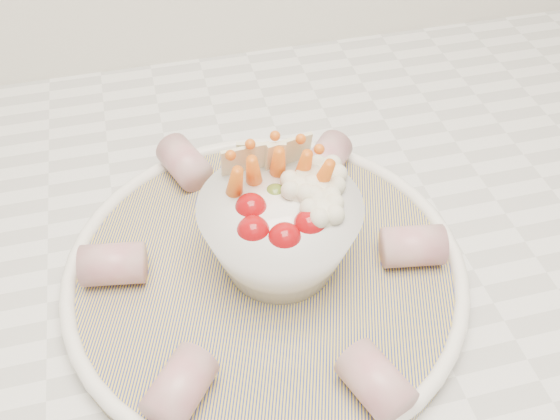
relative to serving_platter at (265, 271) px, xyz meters
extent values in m
cube|color=silver|center=(0.17, 0.04, -0.03)|extent=(2.04, 0.62, 0.04)
cylinder|color=navy|center=(0.00, 0.00, 0.00)|extent=(0.40, 0.40, 0.01)
torus|color=white|center=(0.00, 0.00, 0.00)|extent=(0.32, 0.32, 0.01)
sphere|color=#9A090E|center=(-0.01, -0.01, 0.07)|extent=(0.02, 0.02, 0.02)
sphere|color=#9A090E|center=(0.01, -0.03, 0.07)|extent=(0.02, 0.02, 0.02)
sphere|color=#9A090E|center=(0.03, -0.02, 0.07)|extent=(0.02, 0.02, 0.02)
sphere|color=#9A090E|center=(-0.01, 0.01, 0.07)|extent=(0.02, 0.02, 0.02)
sphere|color=#577025|center=(0.01, 0.02, 0.06)|extent=(0.02, 0.02, 0.02)
cone|color=#DB5D14|center=(0.00, 0.03, 0.07)|extent=(0.02, 0.04, 0.06)
cone|color=#DB5D14|center=(0.02, 0.04, 0.07)|extent=(0.02, 0.03, 0.06)
cone|color=#DB5D14|center=(0.04, 0.03, 0.07)|extent=(0.02, 0.03, 0.06)
cone|color=#DB5D14|center=(-0.02, 0.02, 0.07)|extent=(0.02, 0.03, 0.06)
cone|color=#DB5D14|center=(0.05, 0.01, 0.07)|extent=(0.03, 0.04, 0.06)
sphere|color=silver|center=(0.05, 0.01, 0.07)|extent=(0.03, 0.03, 0.03)
sphere|color=silver|center=(0.04, -0.01, 0.07)|extent=(0.03, 0.03, 0.03)
sphere|color=silver|center=(0.05, 0.02, 0.07)|extent=(0.03, 0.03, 0.03)
sphere|color=silver|center=(0.03, 0.02, 0.07)|extent=(0.03, 0.03, 0.03)
cube|color=beige|center=(0.01, 0.05, 0.07)|extent=(0.04, 0.02, 0.04)
cube|color=beige|center=(0.03, 0.05, 0.07)|extent=(0.04, 0.02, 0.04)
cube|color=beige|center=(0.00, 0.05, 0.07)|extent=(0.04, 0.01, 0.04)
cylinder|color=#A94D5C|center=(0.11, -0.02, 0.02)|extent=(0.05, 0.04, 0.03)
cylinder|color=#A94D5C|center=(0.08, 0.10, 0.02)|extent=(0.06, 0.06, 0.03)
cylinder|color=#A94D5C|center=(-0.05, 0.12, 0.02)|extent=(0.05, 0.06, 0.03)
cylinder|color=#A94D5C|center=(-0.11, 0.02, 0.02)|extent=(0.05, 0.04, 0.03)
cylinder|color=#A94D5C|center=(-0.08, -0.10, 0.02)|extent=(0.06, 0.06, 0.03)
cylinder|color=#A94D5C|center=(0.05, -0.12, 0.02)|extent=(0.05, 0.06, 0.03)
camera|label=1|loc=(-0.06, -0.30, 0.39)|focal=40.00mm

